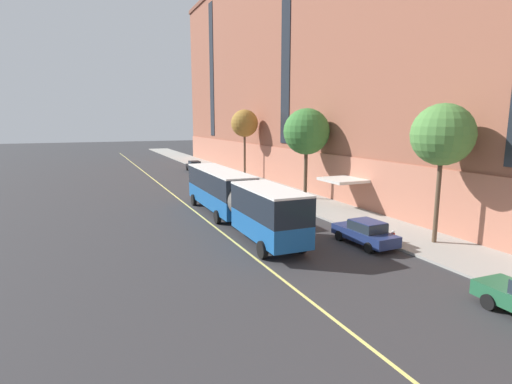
# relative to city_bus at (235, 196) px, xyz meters

# --- Properties ---
(ground_plane) EXTENTS (260.00, 260.00, 0.00)m
(ground_plane) POSITION_rel_city_bus_xyz_m (0.12, 0.58, -2.09)
(ground_plane) COLOR #303033
(sidewalk) EXTENTS (5.01, 160.00, 0.15)m
(sidewalk) POSITION_rel_city_bus_xyz_m (9.15, 3.58, -2.02)
(sidewalk) COLOR #9E9B93
(sidewalk) RESTS_ON ground
(apartment_facade) EXTENTS (15.20, 110.00, 29.35)m
(apartment_facade) POSITION_rel_city_bus_xyz_m (17.64, 0.58, 12.57)
(apartment_facade) COLOR #935642
(apartment_facade) RESTS_ON ground
(city_bus) EXTENTS (2.99, 18.67, 3.60)m
(city_bus) POSITION_rel_city_bus_xyz_m (0.00, 0.00, 0.00)
(city_bus) COLOR #19569E
(city_bus) RESTS_ON ground
(parked_car_navy_0) EXTENTS (2.02, 4.48, 1.56)m
(parked_car_navy_0) POSITION_rel_city_bus_xyz_m (5.43, -8.13, -1.31)
(parked_car_navy_0) COLOR navy
(parked_car_navy_0) RESTS_ON ground
(parked_car_black_1) EXTENTS (2.02, 4.46, 1.56)m
(parked_car_black_1) POSITION_rel_city_bus_xyz_m (5.50, 32.10, -1.31)
(parked_car_black_1) COLOR black
(parked_car_black_1) RESTS_ON ground
(parked_car_red_2) EXTENTS (2.02, 4.72, 1.56)m
(parked_car_red_2) POSITION_rel_city_bus_xyz_m (5.38, 15.70, -1.31)
(parked_car_red_2) COLOR #B21E19
(parked_car_red_2) RESTS_ON ground
(parked_car_darkgray_4) EXTENTS (1.99, 4.63, 1.56)m
(parked_car_darkgray_4) POSITION_rel_city_bus_xyz_m (5.56, 6.51, -1.31)
(parked_car_darkgray_4) COLOR #4C4C51
(parked_car_darkgray_4) RESTS_ON ground
(parked_car_champagne_5) EXTENTS (2.08, 4.61, 1.56)m
(parked_car_champagne_5) POSITION_rel_city_bus_xyz_m (5.60, 22.54, -1.31)
(parked_car_champagne_5) COLOR #BCAD89
(parked_car_champagne_5) RESTS_ON ground
(street_tree_near_corner) EXTENTS (3.66, 3.66, 8.41)m
(street_tree_near_corner) POSITION_rel_city_bus_xyz_m (9.44, -9.74, 4.60)
(street_tree_near_corner) COLOR brown
(street_tree_near_corner) RESTS_ON sidewalk
(street_tree_mid_block) EXTENTS (4.34, 4.34, 8.56)m
(street_tree_mid_block) POSITION_rel_city_bus_xyz_m (9.44, 5.80, 4.42)
(street_tree_mid_block) COLOR brown
(street_tree_mid_block) RESTS_ON sidewalk
(street_tree_far_uptown) EXTENTS (3.51, 3.51, 8.85)m
(street_tree_far_uptown) POSITION_rel_city_bus_xyz_m (9.44, 21.35, 5.11)
(street_tree_far_uptown) COLOR brown
(street_tree_far_uptown) RESTS_ON sidewalk
(fire_hydrant) EXTENTS (0.42, 0.24, 0.72)m
(fire_hydrant) POSITION_rel_city_bus_xyz_m (7.15, -8.65, -1.60)
(fire_hydrant) COLOR red
(fire_hydrant) RESTS_ON sidewalk
(lane_centerline) EXTENTS (0.16, 140.00, 0.01)m
(lane_centerline) POSITION_rel_city_bus_xyz_m (-1.70, 3.58, -2.09)
(lane_centerline) COLOR #E0D66B
(lane_centerline) RESTS_ON ground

